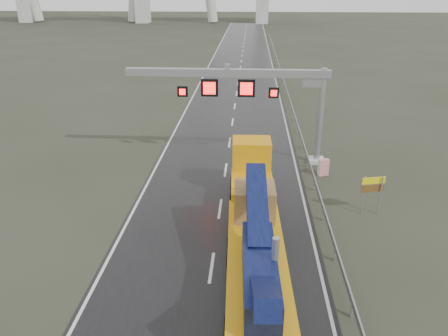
# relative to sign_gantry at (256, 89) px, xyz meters

# --- Properties ---
(ground) EXTENTS (400.00, 400.00, 0.00)m
(ground) POSITION_rel_sign_gantry_xyz_m (-2.10, -17.99, -5.61)
(ground) COLOR #2A2E20
(ground) RESTS_ON ground
(road) EXTENTS (11.00, 200.00, 0.02)m
(road) POSITION_rel_sign_gantry_xyz_m (-2.10, 22.01, -5.60)
(road) COLOR black
(road) RESTS_ON ground
(guardrail) EXTENTS (0.20, 140.00, 1.40)m
(guardrail) POSITION_rel_sign_gantry_xyz_m (4.00, 12.01, -4.91)
(guardrail) COLOR gray
(guardrail) RESTS_ON ground
(sign_gantry) EXTENTS (14.90, 1.20, 7.42)m
(sign_gantry) POSITION_rel_sign_gantry_xyz_m (0.00, 0.00, 0.00)
(sign_gantry) COLOR #B1B1AC
(sign_gantry) RESTS_ON ground
(heavy_haul_truck) EXTENTS (3.32, 18.67, 4.36)m
(heavy_haul_truck) POSITION_rel_sign_gantry_xyz_m (-0.02, -12.00, -3.92)
(heavy_haul_truck) COLOR orange
(heavy_haul_truck) RESTS_ON ground
(exit_sign_pair) EXTENTS (1.39, 0.38, 2.43)m
(exit_sign_pair) POSITION_rel_sign_gantry_xyz_m (6.90, -7.99, -3.91)
(exit_sign_pair) COLOR gray
(exit_sign_pair) RESTS_ON ground
(striped_barrier) EXTENTS (0.80, 0.60, 1.21)m
(striped_barrier) POSITION_rel_sign_gantry_xyz_m (4.94, -2.44, -5.01)
(striped_barrier) COLOR red
(striped_barrier) RESTS_ON ground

